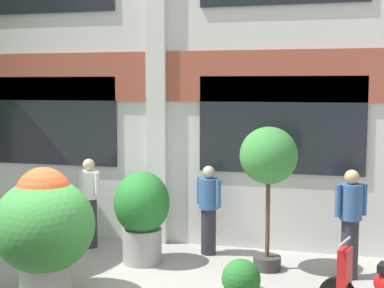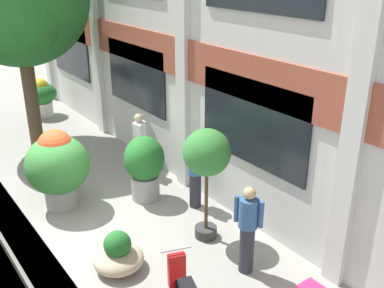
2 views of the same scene
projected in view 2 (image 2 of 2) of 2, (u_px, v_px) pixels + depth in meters
ground_plane at (80, 218)px, 9.69m from camera, size 80.00×80.00×0.00m
apartment_facade at (193, 23)px, 9.86m from camera, size 18.35×0.64×7.76m
broadleaf_tree at (17, 2)px, 11.89m from camera, size 3.98×3.79×6.03m
potted_plant_glazed_jar at (41, 95)px, 15.63m from camera, size 1.08×1.08×1.35m
potted_plant_wide_bowl at (118, 255)px, 8.00m from camera, size 0.91×0.91×0.76m
potted_plant_fluted_column at (57, 165)px, 9.77m from camera, size 1.39×1.39×1.83m
potted_plant_ribbed_drum at (145, 165)px, 10.15m from camera, size 0.92×0.92×1.53m
potted_plant_terracotta_small at (207, 157)px, 8.38m from camera, size 0.91×0.91×2.30m
resident_by_doorway at (140, 142)px, 11.36m from camera, size 0.49×0.34×1.63m
resident_watching_tracks at (195, 173)px, 9.83m from camera, size 0.47×0.34×1.56m
resident_near_plants at (248, 227)px, 7.72m from camera, size 0.48×0.34×1.68m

